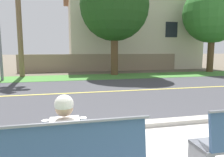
% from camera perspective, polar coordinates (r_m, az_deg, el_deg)
% --- Properties ---
extents(ground_plane, '(140.00, 140.00, 0.00)m').
position_cam_1_polar(ground_plane, '(10.28, -5.07, -2.07)').
color(ground_plane, '#665B4C').
extents(curb_edge, '(44.00, 0.30, 0.11)m').
position_cam_1_polar(curb_edge, '(4.90, 4.13, -12.63)').
color(curb_edge, '#ADA89E').
rests_on(curb_edge, ground_plane).
extents(street_asphalt, '(52.00, 8.00, 0.01)m').
position_cam_1_polar(street_asphalt, '(8.82, -3.75, -3.69)').
color(street_asphalt, '#424247').
rests_on(street_asphalt, ground_plane).
extents(road_centre_line, '(48.00, 0.14, 0.01)m').
position_cam_1_polar(road_centre_line, '(8.82, -3.75, -3.66)').
color(road_centre_line, '#E0CC4C').
rests_on(road_centre_line, ground_plane).
extents(far_verge_grass, '(48.00, 2.80, 0.02)m').
position_cam_1_polar(far_verge_grass, '(13.61, -7.01, 0.38)').
color(far_verge_grass, '#478438').
rests_on(far_verge_grass, ground_plane).
extents(seated_person_white, '(0.52, 0.68, 1.25)m').
position_cam_1_polar(seated_person_white, '(2.75, -12.59, -15.76)').
color(seated_person_white, '#47382D').
rests_on(seated_person_white, ground_plane).
extents(shade_tree_far_left, '(4.68, 4.68, 7.73)m').
position_cam_1_polar(shade_tree_far_left, '(15.00, 1.36, 20.41)').
color(shade_tree_far_left, brown).
rests_on(shade_tree_far_left, ground_plane).
extents(shade_tree_left, '(4.56, 4.56, 7.52)m').
position_cam_1_polar(shade_tree_left, '(18.70, 26.38, 16.68)').
color(shade_tree_left, brown).
rests_on(shade_tree_left, ground_plane).
extents(garden_wall, '(13.00, 0.36, 1.40)m').
position_cam_1_polar(garden_wall, '(17.34, -2.83, 4.32)').
color(garden_wall, gray).
rests_on(garden_wall, ground_plane).
extents(house_across_street, '(12.81, 6.91, 6.94)m').
position_cam_1_polar(house_across_street, '(21.33, 5.11, 12.54)').
color(house_across_street, beige).
rests_on(house_across_street, ground_plane).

